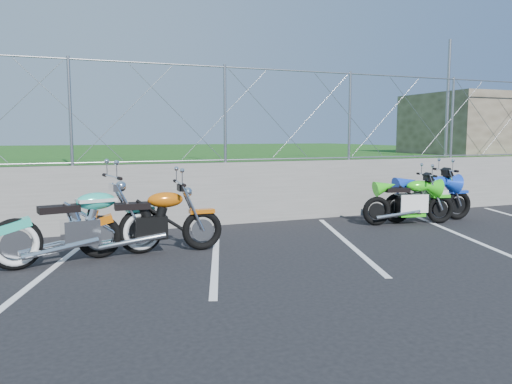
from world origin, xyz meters
name	(u,v)px	position (x,y,z in m)	size (l,w,h in m)	color
ground	(237,270)	(0.00, 0.00, 0.00)	(90.00, 90.00, 0.00)	black
retaining_wall	(179,195)	(0.00, 3.50, 0.65)	(30.00, 0.22, 1.30)	slate
grass_field	(120,167)	(0.00, 13.50, 0.65)	(30.00, 20.00, 1.30)	#174512
stone_building	(492,124)	(10.50, 5.50, 2.20)	(5.00, 3.00, 1.80)	brown
chain_link_fence	(177,113)	(0.00, 3.50, 2.30)	(28.00, 0.03, 2.00)	gray
sign_pole	(448,99)	(7.20, 3.90, 2.80)	(0.08, 0.08, 3.00)	gray
parking_lines	(284,247)	(1.20, 1.00, 0.00)	(18.29, 4.31, 0.01)	silver
cruiser_turquoise	(84,228)	(-1.94, 1.31, 0.50)	(2.51, 0.79, 1.26)	black
naked_orange	(154,224)	(-0.89, 1.38, 0.48)	(2.26, 0.77, 1.13)	black
sportbike_green	(410,203)	(4.57, 2.00, 0.45)	(2.01, 0.71, 1.05)	black
sportbike_blue	(430,199)	(5.21, 2.15, 0.49)	(2.17, 0.77, 1.13)	black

